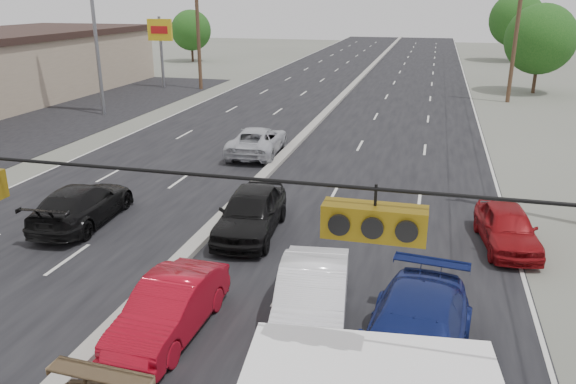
# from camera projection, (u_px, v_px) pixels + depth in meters

# --- Properties ---
(road_surface) EXTENTS (20.00, 160.00, 0.02)m
(road_surface) POSITION_uv_depth(u_px,v_px,m) (320.00, 120.00, 36.40)
(road_surface) COLOR black
(road_surface) RESTS_ON ground
(center_median) EXTENTS (0.50, 160.00, 0.20)m
(center_median) POSITION_uv_depth(u_px,v_px,m) (320.00, 119.00, 36.37)
(center_median) COLOR gray
(center_median) RESTS_ON ground
(parking_lot) EXTENTS (10.00, 42.00, 0.02)m
(parking_lot) POSITION_uv_depth(u_px,v_px,m) (44.00, 122.00, 35.84)
(parking_lot) COLOR black
(parking_lot) RESTS_ON ground
(utility_pole_left_c) EXTENTS (1.60, 0.30, 10.00)m
(utility_pole_left_c) POSITION_uv_depth(u_px,v_px,m) (198.00, 28.00, 46.81)
(utility_pole_left_c) COLOR #422D1E
(utility_pole_left_c) RESTS_ON ground
(utility_pole_right_c) EXTENTS (1.60, 0.30, 10.00)m
(utility_pole_right_c) POSITION_uv_depth(u_px,v_px,m) (516.00, 32.00, 40.91)
(utility_pole_right_c) COLOR #422D1E
(utility_pole_right_c) RESTS_ON ground
(pole_sign_far) EXTENTS (2.20, 0.25, 6.00)m
(pole_sign_far) POSITION_uv_depth(u_px,v_px,m) (160.00, 36.00, 47.86)
(pole_sign_far) COLOR slate
(pole_sign_far) RESTS_ON ground
(tree_left_far) EXTENTS (4.80, 4.80, 6.12)m
(tree_left_far) POSITION_uv_depth(u_px,v_px,m) (191.00, 30.00, 67.79)
(tree_left_far) COLOR #382619
(tree_left_far) RESTS_ON ground
(tree_right_mid) EXTENTS (5.60, 5.60, 7.14)m
(tree_right_mid) POSITION_uv_depth(u_px,v_px,m) (540.00, 39.00, 45.14)
(tree_right_mid) COLOR #382619
(tree_right_mid) RESTS_ON ground
(tree_right_far) EXTENTS (6.40, 6.40, 8.16)m
(tree_right_far) POSITION_uv_depth(u_px,v_px,m) (517.00, 19.00, 67.55)
(tree_right_far) COLOR #382619
(tree_right_far) RESTS_ON ground
(red_sedan) EXTENTS (1.53, 4.13, 1.35)m
(red_sedan) POSITION_uv_depth(u_px,v_px,m) (170.00, 309.00, 13.14)
(red_sedan) COLOR #9F091A
(red_sedan) RESTS_ON ground
(queue_car_a) EXTENTS (2.18, 4.73, 1.57)m
(queue_car_a) POSITION_uv_depth(u_px,v_px,m) (251.00, 212.00, 18.72)
(queue_car_a) COLOR black
(queue_car_a) RESTS_ON ground
(queue_car_b) EXTENTS (2.19, 4.81, 1.53)m
(queue_car_b) POSITION_uv_depth(u_px,v_px,m) (312.00, 300.00, 13.34)
(queue_car_b) COLOR white
(queue_car_b) RESTS_ON ground
(queue_car_d) EXTENTS (2.78, 5.58, 1.56)m
(queue_car_d) POSITION_uv_depth(u_px,v_px,m) (413.00, 341.00, 11.73)
(queue_car_d) COLOR navy
(queue_car_d) RESTS_ON ground
(queue_car_e) EXTENTS (2.04, 4.06, 1.33)m
(queue_car_e) POSITION_uv_depth(u_px,v_px,m) (507.00, 228.00, 17.78)
(queue_car_e) COLOR maroon
(queue_car_e) RESTS_ON ground
(oncoming_near) EXTENTS (2.35, 5.00, 1.41)m
(oncoming_near) POSITION_uv_depth(u_px,v_px,m) (82.00, 204.00, 19.64)
(oncoming_near) COLOR black
(oncoming_near) RESTS_ON ground
(oncoming_far) EXTENTS (2.65, 5.18, 1.40)m
(oncoming_far) POSITION_uv_depth(u_px,v_px,m) (258.00, 141.00, 28.26)
(oncoming_far) COLOR #B9BBC1
(oncoming_far) RESTS_ON ground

